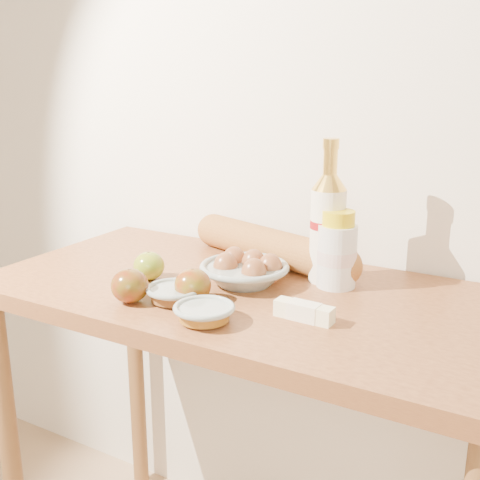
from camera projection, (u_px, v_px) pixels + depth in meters
name	position (u px, v px, depth m)	size (l,w,h in m)	color
back_wall	(311.00, 100.00, 1.52)	(3.50, 0.02, 2.60)	white
table	(246.00, 339.00, 1.38)	(1.20, 0.60, 0.90)	#A16034
bourbon_bottle	(328.00, 225.00, 1.36)	(0.09, 0.09, 0.33)	white
cream_bottle	(337.00, 252.00, 1.34)	(0.12, 0.12, 0.18)	silver
egg_bowl	(245.00, 271.00, 1.38)	(0.22, 0.22, 0.07)	gray
baguette	(272.00, 246.00, 1.51)	(0.54, 0.24, 0.09)	#BA7939
apple_yellowgreen	(149.00, 266.00, 1.40)	(0.08, 0.08, 0.07)	#A08C20
apple_redgreen_front	(130.00, 286.00, 1.26)	(0.09, 0.09, 0.07)	maroon
apple_redgreen_right	(193.00, 285.00, 1.27)	(0.09, 0.09, 0.07)	#99080E
sugar_bowl	(174.00, 293.00, 1.27)	(0.14, 0.14, 0.03)	gray
syrup_bowl	(204.00, 313.00, 1.17)	(0.16, 0.16, 0.03)	#95A29D
butter_stick	(304.00, 312.00, 1.18)	(0.12, 0.04, 0.04)	#FFFAC5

